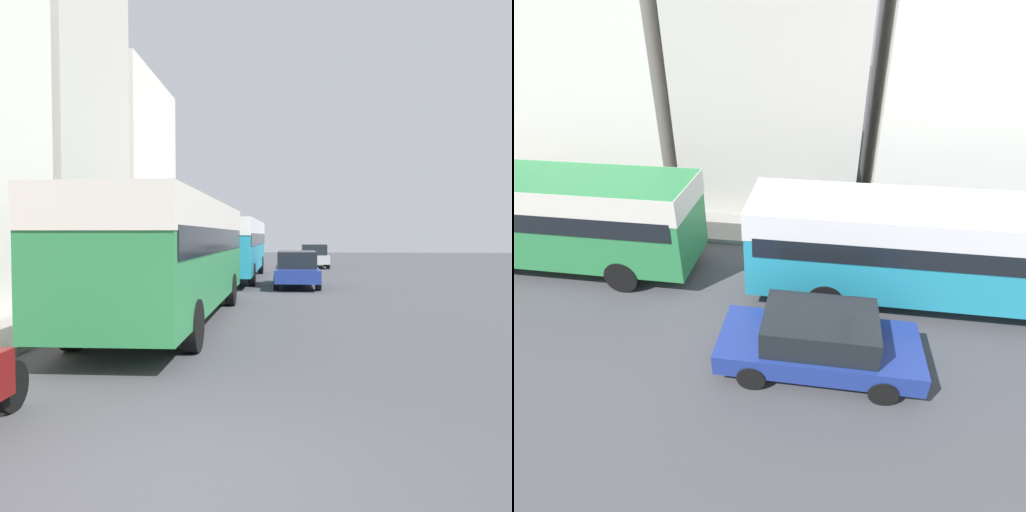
# 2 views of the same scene
# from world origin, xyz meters

# --- Properties ---
(building_midblock) EXTENTS (6.42, 6.95, 10.90)m
(building_midblock) POSITION_xyz_m (-9.41, 7.15, 5.45)
(building_midblock) COLOR silver
(building_midblock) RESTS_ON ground_plane
(building_far_terrace) EXTENTS (5.10, 6.85, 13.00)m
(building_far_terrace) POSITION_xyz_m (-8.75, 14.62, 6.50)
(building_far_terrace) COLOR beige
(building_far_terrace) RESTS_ON ground_plane
(building_end_row) EXTENTS (6.72, 8.66, 10.81)m
(building_end_row) POSITION_xyz_m (-9.56, 23.00, 5.41)
(building_end_row) COLOR silver
(building_end_row) RESTS_ON ground_plane
(bus_lead) EXTENTS (2.58, 10.13, 3.03)m
(bus_lead) POSITION_xyz_m (-1.99, 8.11, 1.97)
(bus_lead) COLOR #2D8447
(bus_lead) RESTS_ON ground_plane
(bus_following) EXTENTS (2.60, 11.46, 2.93)m
(bus_following) POSITION_xyz_m (-1.76, 20.68, 1.91)
(bus_following) COLOR teal
(bus_following) RESTS_ON ground_plane
(car_crossing) EXTENTS (1.88, 4.54, 1.52)m
(car_crossing) POSITION_xyz_m (1.32, 17.05, 0.79)
(car_crossing) COLOR navy
(car_crossing) RESTS_ON ground_plane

